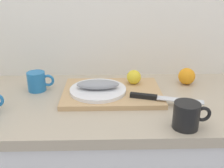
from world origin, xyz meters
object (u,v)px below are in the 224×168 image
(fish_fillet, at_px, (98,84))
(coffee_mug_2, at_px, (37,81))
(cutting_board, at_px, (112,92))
(lemon_0, at_px, (134,77))
(coffee_mug_0, at_px, (187,115))
(white_plate, at_px, (98,90))
(chef_knife, at_px, (157,98))

(fish_fillet, bearing_deg, coffee_mug_2, 166.26)
(cutting_board, xyz_separation_m, lemon_0, (0.10, 0.08, 0.04))
(fish_fillet, distance_m, coffee_mug_0, 0.41)
(coffee_mug_0, height_order, coffee_mug_2, coffee_mug_0)
(white_plate, bearing_deg, coffee_mug_2, 166.26)
(chef_knife, bearing_deg, lemon_0, 129.48)
(white_plate, relative_size, coffee_mug_2, 2.02)
(lemon_0, bearing_deg, white_plate, -152.16)
(cutting_board, xyz_separation_m, fish_fillet, (-0.06, -0.01, 0.04))
(white_plate, xyz_separation_m, fish_fillet, (0.00, 0.00, 0.03))
(cutting_board, height_order, lemon_0, lemon_0)
(lemon_0, relative_size, coffee_mug_2, 0.55)
(lemon_0, bearing_deg, chef_knife, -66.88)
(lemon_0, distance_m, coffee_mug_2, 0.44)
(lemon_0, height_order, coffee_mug_0, coffee_mug_0)
(cutting_board, distance_m, white_plate, 0.06)
(fish_fillet, relative_size, chef_knife, 0.64)
(fish_fillet, xyz_separation_m, coffee_mug_0, (0.31, -0.27, -0.01))
(cutting_board, xyz_separation_m, coffee_mug_2, (-0.34, 0.06, 0.03))
(fish_fillet, relative_size, coffee_mug_2, 1.52)
(cutting_board, bearing_deg, fish_fillet, -169.52)
(fish_fillet, bearing_deg, lemon_0, 27.84)
(cutting_board, bearing_deg, lemon_0, 36.14)
(chef_knife, bearing_deg, fish_fillet, 176.26)
(chef_knife, bearing_deg, white_plate, 176.26)
(white_plate, xyz_separation_m, lemon_0, (0.16, 0.09, 0.03))
(chef_knife, xyz_separation_m, coffee_mug_0, (0.07, -0.18, 0.02))
(chef_knife, bearing_deg, coffee_mug_0, -53.05)
(white_plate, distance_m, coffee_mug_2, 0.28)
(coffee_mug_0, xyz_separation_m, coffee_mug_2, (-0.58, 0.33, -0.00))
(white_plate, height_order, fish_fillet, fish_fillet)
(coffee_mug_0, bearing_deg, chef_knife, 110.59)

